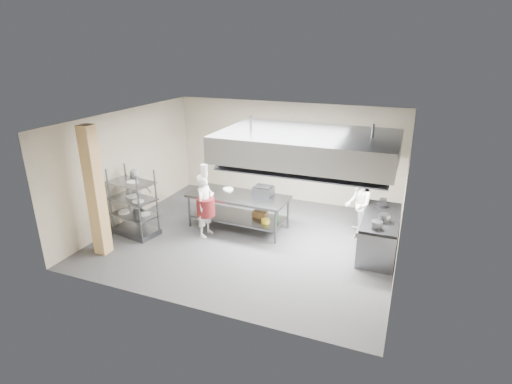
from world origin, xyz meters
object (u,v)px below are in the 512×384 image
at_px(pass_rack, 133,202).
at_px(chef_head, 205,206).
at_px(cooking_range, 379,235).
at_px(chef_plating, 138,198).
at_px(stockpot, 384,218).
at_px(island, 238,211).
at_px(griddle, 263,191).
at_px(chef_line, 358,205).

xyz_separation_m(pass_rack, chef_head, (1.72, 0.59, -0.05)).
bearing_deg(pass_rack, cooking_range, 22.90).
xyz_separation_m(chef_plating, stockpot, (6.15, 0.56, 0.19)).
bearing_deg(chef_head, pass_rack, 113.14).
bearing_deg(island, cooking_range, 2.13).
relative_size(cooking_range, chef_plating, 1.26).
bearing_deg(griddle, chef_plating, -159.04).
distance_m(griddle, stockpot, 3.07).
bearing_deg(griddle, chef_head, -140.41).
relative_size(cooking_range, stockpot, 7.90).
bearing_deg(chef_line, chef_head, -78.09).
distance_m(pass_rack, chef_line, 5.63).
relative_size(island, griddle, 5.30).
bearing_deg(chef_plating, chef_line, 114.89).
bearing_deg(pass_rack, chef_head, 29.17).
relative_size(cooking_range, chef_line, 1.22).
distance_m(island, chef_head, 0.99).
height_order(pass_rack, chef_head, pass_rack).
bearing_deg(chef_line, cooking_range, 32.19).
distance_m(pass_rack, chef_plating, 0.49).
xyz_separation_m(griddle, stockpot, (3.03, -0.50, -0.04)).
xyz_separation_m(island, chef_plating, (-2.50, -0.86, 0.34)).
bearing_deg(stockpot, chef_head, -174.35).
bearing_deg(cooking_range, pass_rack, -167.45).
bearing_deg(chef_line, stockpot, 24.90).
xyz_separation_m(chef_head, griddle, (1.20, 0.92, 0.22)).
height_order(chef_head, chef_plating, chef_head).
bearing_deg(chef_head, island, -34.85).
height_order(pass_rack, cooking_range, pass_rack).
relative_size(chef_head, chef_plating, 1.01).
height_order(island, cooking_range, island).
relative_size(island, chef_head, 1.61).
xyz_separation_m(pass_rack, griddle, (2.92, 1.50, 0.17)).
xyz_separation_m(island, stockpot, (3.65, -0.29, 0.53)).
bearing_deg(chef_head, stockpot, -80.03).
bearing_deg(chef_line, chef_plating, -83.92).
relative_size(chef_head, griddle, 3.29).
distance_m(cooking_range, stockpot, 0.65).
distance_m(island, pass_rack, 2.67).
height_order(cooking_range, chef_line, chef_line).
height_order(pass_rack, chef_line, pass_rack).
xyz_separation_m(chef_head, chef_plating, (-1.92, -0.14, -0.01)).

